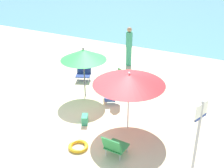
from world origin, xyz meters
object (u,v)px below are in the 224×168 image
object	(u,v)px
person_a	(114,92)
swim_ring	(78,146)
umbrella_green	(83,55)
warning_sign	(198,133)
beach_chair_a	(84,72)
beach_chair_b	(114,146)
person_b	(129,46)
beach_bag	(85,119)
umbrella_red	(129,79)
beach_chair_c	(118,79)

from	to	relation	value
person_a	swim_ring	distance (m)	2.53
umbrella_green	warning_sign	world-z (taller)	warning_sign
beach_chair_a	person_a	distance (m)	2.25
beach_chair_a	warning_sign	size ratio (longest dim) A/B	0.34
beach_chair_b	swim_ring	bearing A→B (deg)	100.71
umbrella_green	beach_chair_a	xyz separation A→B (m)	(-0.76, 1.15, -1.23)
beach_chair_b	person_b	bearing A→B (deg)	23.82
person_b	beach_chair_b	bearing A→B (deg)	-3.70
umbrella_green	person_b	xyz separation A→B (m)	(0.21, 3.29, -0.67)
umbrella_green	person_a	world-z (taller)	umbrella_green
beach_chair_a	warning_sign	bearing A→B (deg)	32.94
beach_bag	umbrella_red	bearing A→B (deg)	17.94
person_a	swim_ring	world-z (taller)	person_a
beach_chair_a	person_b	xyz separation A→B (m)	(0.97, 2.14, 0.56)
person_a	beach_bag	bearing A→B (deg)	52.91
beach_chair_a	warning_sign	xyz separation A→B (m)	(5.00, -3.53, 1.01)
person_b	beach_chair_c	bearing A→B (deg)	-11.16
person_a	beach_bag	xyz separation A→B (m)	(-0.26, -1.43, -0.32)
umbrella_red	beach_bag	distance (m)	1.91
beach_chair_b	person_a	size ratio (longest dim) A/B	0.70
person_b	person_a	bearing A→B (deg)	-8.42
beach_chair_a	beach_bag	world-z (taller)	beach_chair_a
beach_chair_b	beach_chair_c	xyz separation A→B (m)	(-1.63, 3.56, 0.01)
umbrella_red	warning_sign	xyz separation A→B (m)	(2.14, -1.31, -0.23)
beach_chair_a	umbrella_green	bearing A→B (deg)	11.72
umbrella_red	warning_sign	size ratio (longest dim) A/B	0.96
beach_chair_b	beach_bag	world-z (taller)	beach_chair_b
person_b	beach_bag	size ratio (longest dim) A/B	5.36
umbrella_green	person_a	size ratio (longest dim) A/B	1.93
umbrella_red	beach_bag	world-z (taller)	umbrella_red
umbrella_green	beach_chair_b	bearing A→B (deg)	-45.82
person_a	swim_ring	bearing A→B (deg)	67.50
umbrella_green	beach_chair_a	world-z (taller)	umbrella_green
beach_chair_c	beach_bag	bearing A→B (deg)	34.31
person_b	beach_bag	bearing A→B (deg)	-16.06
warning_sign	swim_ring	world-z (taller)	warning_sign
beach_chair_a	warning_sign	distance (m)	6.20
beach_chair_b	beach_chair_c	distance (m)	3.92
umbrella_green	person_a	bearing A→B (deg)	-1.44
beach_chair_b	person_b	distance (m)	6.09
warning_sign	umbrella_green	bearing A→B (deg)	171.14
beach_chair_a	beach_chair_b	size ratio (longest dim) A/B	1.10
beach_chair_c	umbrella_green	bearing A→B (deg)	-0.44
swim_ring	beach_chair_a	bearing A→B (deg)	119.70
beach_chair_c	person_b	size ratio (longest dim) A/B	0.41
person_a	warning_sign	world-z (taller)	warning_sign
person_a	person_b	world-z (taller)	person_b
umbrella_red	beach_chair_b	size ratio (longest dim) A/B	3.10
beach_chair_a	person_a	xyz separation A→B (m)	(1.91, -1.18, 0.14)
umbrella_red	beach_chair_a	size ratio (longest dim) A/B	2.81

